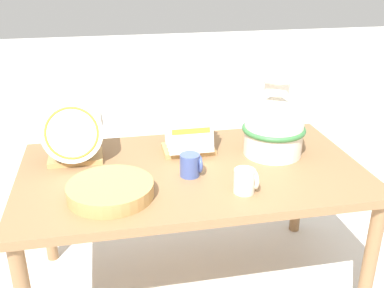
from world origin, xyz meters
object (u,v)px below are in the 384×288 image
object	(u,v)px
mug_cream_glaze	(246,181)
mug_cobalt_glaze	(191,165)
ceramic_vase	(274,122)
dish_rack_round_plates	(73,135)
wicker_charger_stack	(110,190)
dish_rack_square_plates	(188,135)

from	to	relation	value
mug_cream_glaze	mug_cobalt_glaze	size ratio (longest dim) A/B	1.00
ceramic_vase	dish_rack_round_plates	distance (m)	0.86
dish_rack_round_plates	mug_cream_glaze	xyz separation A→B (m)	(0.63, -0.41, -0.07)
mug_cobalt_glaze	wicker_charger_stack	bearing A→B (deg)	-161.25
ceramic_vase	mug_cobalt_glaze	xyz separation A→B (m)	(-0.40, -0.14, -0.10)
ceramic_vase	mug_cream_glaze	world-z (taller)	ceramic_vase
ceramic_vase	dish_rack_square_plates	distance (m)	0.38
dish_rack_round_plates	mug_cobalt_glaze	bearing A→B (deg)	-26.78
dish_rack_square_plates	mug_cobalt_glaze	distance (m)	0.24
wicker_charger_stack	mug_cream_glaze	distance (m)	0.50
ceramic_vase	dish_rack_square_plates	bearing A→B (deg)	165.11
dish_rack_square_plates	mug_cobalt_glaze	world-z (taller)	dish_rack_square_plates
dish_rack_square_plates	mug_cobalt_glaze	xyz separation A→B (m)	(-0.03, -0.24, -0.03)
ceramic_vase	dish_rack_square_plates	xyz separation A→B (m)	(-0.36, 0.10, -0.07)
ceramic_vase	mug_cream_glaze	bearing A→B (deg)	-125.73
wicker_charger_stack	mug_cream_glaze	world-z (taller)	mug_cream_glaze
dish_rack_round_plates	mug_cobalt_glaze	xyz separation A→B (m)	(0.46, -0.23, -0.07)
mug_cream_glaze	mug_cobalt_glaze	xyz separation A→B (m)	(-0.17, 0.17, 0.00)
ceramic_vase	dish_rack_square_plates	world-z (taller)	ceramic_vase
dish_rack_round_plates	dish_rack_square_plates	xyz separation A→B (m)	(0.50, 0.00, -0.04)
wicker_charger_stack	dish_rack_square_plates	bearing A→B (deg)	44.02
dish_rack_round_plates	dish_rack_square_plates	world-z (taller)	dish_rack_round_plates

